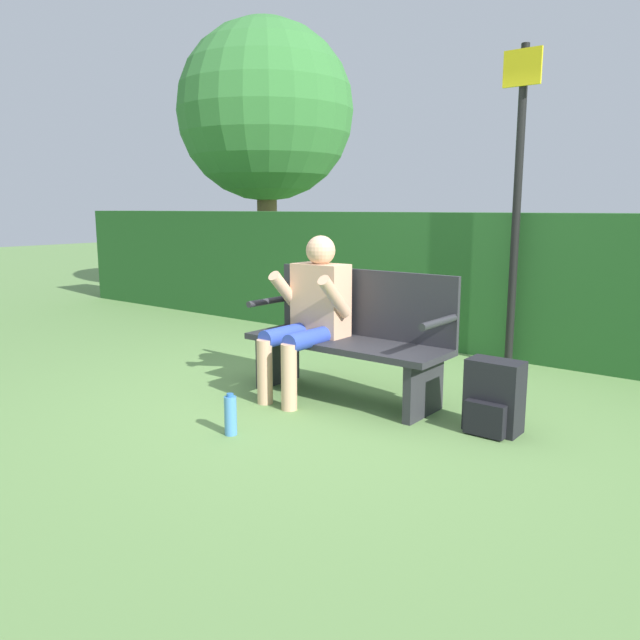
% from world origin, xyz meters
% --- Properties ---
extents(ground_plane, '(40.00, 40.00, 0.00)m').
position_xyz_m(ground_plane, '(0.00, 0.00, 0.00)').
color(ground_plane, '#668E4C').
extents(hedge_back, '(12.00, 0.58, 1.33)m').
position_xyz_m(hedge_back, '(0.00, 2.13, 0.67)').
color(hedge_back, '#235623').
rests_on(hedge_back, ground).
extents(park_bench, '(1.54, 0.50, 0.93)m').
position_xyz_m(park_bench, '(0.00, 0.07, 0.45)').
color(park_bench, '#2D2D33').
rests_on(park_bench, ground).
extents(person_seated, '(0.55, 0.66, 1.18)m').
position_xyz_m(person_seated, '(-0.26, -0.06, 0.65)').
color(person_seated, '#DBA884').
rests_on(person_seated, ground).
extents(backpack, '(0.33, 0.26, 0.46)m').
position_xyz_m(backpack, '(1.13, 0.01, 0.22)').
color(backpack, black).
rests_on(backpack, ground).
extents(water_bottle, '(0.08, 0.08, 0.26)m').
position_xyz_m(water_bottle, '(-0.11, -1.04, 0.12)').
color(water_bottle, '#4C8CCC').
rests_on(water_bottle, ground).
extents(signpost, '(0.32, 0.09, 2.71)m').
position_xyz_m(signpost, '(0.55, 1.73, 1.52)').
color(signpost, black).
rests_on(signpost, ground).
extents(tree, '(2.70, 2.70, 4.18)m').
position_xyz_m(tree, '(-4.24, 3.76, 2.81)').
color(tree, brown).
rests_on(tree, ground).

